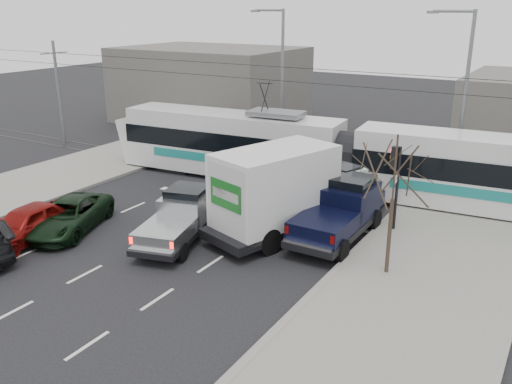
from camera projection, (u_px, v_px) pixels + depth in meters
The scene contains 15 objects.
ground at pixel (175, 254), 21.04m from camera, with size 120.00×120.00×0.00m, color black.
sidewalk_right at pixel (404, 317), 16.62m from camera, with size 6.00×60.00×0.15m, color gray.
rails at pixel (293, 185), 29.14m from camera, with size 60.00×1.60×0.03m, color #33302D.
building_left at pixel (210, 85), 44.73m from camera, with size 14.00×10.00×6.00m, color #615C57.
bare_tree at pixel (395, 174), 18.13m from camera, with size 2.40×2.40×5.00m.
traffic_signal at pixel (395, 170), 22.26m from camera, with size 0.44×0.44×3.60m.
street_lamp_near at pixel (462, 91), 27.16m from camera, with size 2.38×0.25×9.00m.
street_lamp_far at pixel (280, 73), 34.39m from camera, with size 2.38×0.25×9.00m.
catenary at pixel (295, 114), 27.89m from camera, with size 60.00×0.20×7.00m.
tram at pixel (348, 157), 27.42m from camera, with size 26.19×5.00×5.32m.
silver_pickup at pixel (182, 215), 22.25m from camera, with size 3.19×5.69×1.96m.
box_truck at pixel (286, 191), 22.47m from camera, with size 4.73×7.89×3.73m.
navy_pickup at pixel (341, 210), 22.25m from camera, with size 2.28×5.76×2.42m.
green_car at pixel (68, 216), 23.04m from camera, with size 2.25×4.89×1.36m, color black.
red_car at pixel (27, 224), 22.01m from camera, with size 1.75×4.36×1.48m, color maroon.
Camera 1 is at (12.55, -14.76, 9.10)m, focal length 38.00 mm.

